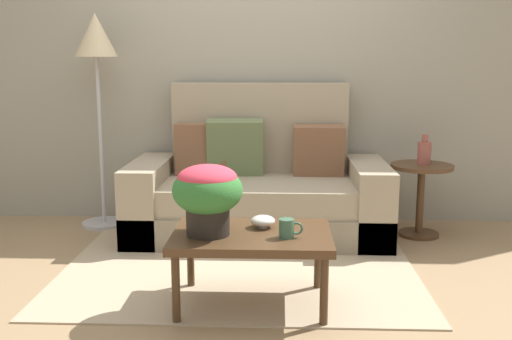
{
  "coord_description": "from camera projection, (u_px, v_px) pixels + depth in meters",
  "views": [
    {
      "loc": [
        0.25,
        -3.66,
        1.31
      ],
      "look_at": [
        0.1,
        0.0,
        0.63
      ],
      "focal_mm": 41.48,
      "sensor_mm": 36.0,
      "label": 1
    }
  ],
  "objects": [
    {
      "name": "coffee_table",
      "position": [
        252.0,
        240.0,
        3.14
      ],
      "size": [
        0.84,
        0.59,
        0.41
      ],
      "color": "#442D1B",
      "rests_on": "ground"
    },
    {
      "name": "snack_bowl",
      "position": [
        263.0,
        221.0,
        3.22
      ],
      "size": [
        0.13,
        0.13,
        0.07
      ],
      "color": "silver",
      "rests_on": "coffee_table"
    },
    {
      "name": "coffee_mug",
      "position": [
        287.0,
        228.0,
        3.03
      ],
      "size": [
        0.13,
        0.08,
        0.1
      ],
      "color": "#3D664C",
      "rests_on": "coffee_table"
    },
    {
      "name": "wall_back",
      "position": [
        249.0,
        59.0,
        4.79
      ],
      "size": [
        6.4,
        0.12,
        2.63
      ],
      "primitive_type": "cube",
      "color": "gray",
      "rests_on": "ground"
    },
    {
      "name": "ground_plane",
      "position": [
        240.0,
        264.0,
        3.84
      ],
      "size": [
        14.0,
        14.0,
        0.0
      ],
      "primitive_type": "plane",
      "color": "#997A56"
    },
    {
      "name": "couch",
      "position": [
        258.0,
        191.0,
        4.49
      ],
      "size": [
        1.9,
        0.92,
        1.13
      ],
      "color": "gray",
      "rests_on": "ground"
    },
    {
      "name": "area_rug",
      "position": [
        239.0,
        267.0,
        3.78
      ],
      "size": [
        2.21,
        1.72,
        0.01
      ],
      "primitive_type": "cube",
      "color": "tan",
      "rests_on": "ground"
    },
    {
      "name": "table_vase",
      "position": [
        424.0,
        152.0,
        4.38
      ],
      "size": [
        0.1,
        0.1,
        0.22
      ],
      "color": "#934C42",
      "rests_on": "side_table"
    },
    {
      "name": "potted_plant",
      "position": [
        208.0,
        192.0,
        3.05
      ],
      "size": [
        0.37,
        0.37,
        0.37
      ],
      "color": "black",
      "rests_on": "coffee_table"
    },
    {
      "name": "side_table",
      "position": [
        421.0,
        187.0,
        4.41
      ],
      "size": [
        0.46,
        0.46,
        0.55
      ],
      "color": "#4C331E",
      "rests_on": "ground"
    },
    {
      "name": "floor_lamp",
      "position": [
        97.0,
        57.0,
        4.51
      ],
      "size": [
        0.35,
        0.35,
        1.66
      ],
      "color": "#B2B2B7",
      "rests_on": "ground"
    }
  ]
}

